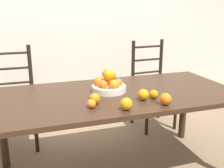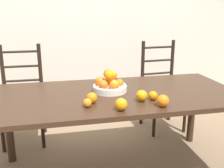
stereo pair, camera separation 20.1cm
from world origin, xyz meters
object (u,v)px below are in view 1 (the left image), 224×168
(orange_loose_3, at_px, (143,95))
(orange_loose_5, at_px, (91,104))
(chair_right, at_px, (152,87))
(orange_loose_0, at_px, (95,99))
(fruit_bowl, at_px, (108,85))
(orange_loose_1, at_px, (126,104))
(chair_left, at_px, (13,101))
(orange_loose_2, at_px, (154,94))
(orange_loose_4, at_px, (166,99))

(orange_loose_3, relative_size, orange_loose_5, 1.35)
(chair_right, bearing_deg, orange_loose_0, -138.51)
(fruit_bowl, height_order, orange_loose_1, fruit_bowl)
(chair_right, bearing_deg, chair_left, 175.73)
(orange_loose_0, bearing_deg, chair_left, 121.33)
(orange_loose_2, height_order, chair_left, chair_left)
(orange_loose_4, distance_m, orange_loose_5, 0.51)
(fruit_bowl, xyz_separation_m, orange_loose_0, (-0.18, -0.24, -0.02))
(orange_loose_1, bearing_deg, fruit_bowl, 88.89)
(orange_loose_4, height_order, orange_loose_5, orange_loose_4)
(fruit_bowl, distance_m, chair_right, 1.11)
(chair_left, bearing_deg, orange_loose_3, -46.62)
(orange_loose_2, relative_size, chair_right, 0.07)
(orange_loose_3, bearing_deg, orange_loose_4, -52.30)
(orange_loose_1, distance_m, chair_right, 1.42)
(orange_loose_3, xyz_separation_m, orange_loose_4, (0.11, -0.14, 0.00))
(fruit_bowl, distance_m, orange_loose_1, 0.42)
(orange_loose_2, distance_m, orange_loose_5, 0.49)
(fruit_bowl, bearing_deg, orange_loose_4, -55.19)
(orange_loose_0, relative_size, orange_loose_1, 0.93)
(chair_right, bearing_deg, orange_loose_5, -137.71)
(orange_loose_3, bearing_deg, orange_loose_5, -174.66)
(orange_loose_4, xyz_separation_m, chair_right, (0.49, 1.15, -0.29))
(orange_loose_5, bearing_deg, fruit_bowl, 55.05)
(orange_loose_2, bearing_deg, orange_loose_1, -151.90)
(fruit_bowl, bearing_deg, orange_loose_5, -124.95)
(orange_loose_0, bearing_deg, fruit_bowl, 53.72)
(orange_loose_5, bearing_deg, orange_loose_1, -26.55)
(orange_loose_1, height_order, orange_loose_3, same)
(orange_loose_3, xyz_separation_m, chair_right, (0.59, 1.01, -0.29))
(orange_loose_2, height_order, chair_right, chair_right)
(orange_loose_2, xyz_separation_m, orange_loose_4, (0.02, -0.14, 0.01))
(chair_right, bearing_deg, orange_loose_4, -117.29)
(orange_loose_0, bearing_deg, orange_loose_2, -3.67)
(orange_loose_2, xyz_separation_m, orange_loose_5, (-0.49, -0.04, -0.00))
(fruit_bowl, distance_m, orange_loose_4, 0.50)
(chair_right, bearing_deg, orange_loose_2, -120.93)
(fruit_bowl, relative_size, orange_loose_2, 4.13)
(fruit_bowl, bearing_deg, orange_loose_0, -126.28)
(orange_loose_0, xyz_separation_m, orange_loose_2, (0.45, -0.03, -0.01))
(fruit_bowl, bearing_deg, chair_right, 43.54)
(orange_loose_1, height_order, chair_right, chair_right)
(fruit_bowl, relative_size, orange_loose_5, 4.49)
(fruit_bowl, xyz_separation_m, orange_loose_1, (-0.01, -0.42, -0.02))
(orange_loose_3, bearing_deg, orange_loose_2, 4.14)
(orange_loose_2, xyz_separation_m, chair_left, (-1.04, 1.00, -0.28))
(orange_loose_4, bearing_deg, chair_left, 132.61)
(fruit_bowl, height_order, orange_loose_0, fruit_bowl)
(orange_loose_0, xyz_separation_m, chair_right, (0.95, 0.97, -0.28))
(orange_loose_1, bearing_deg, chair_right, 55.83)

